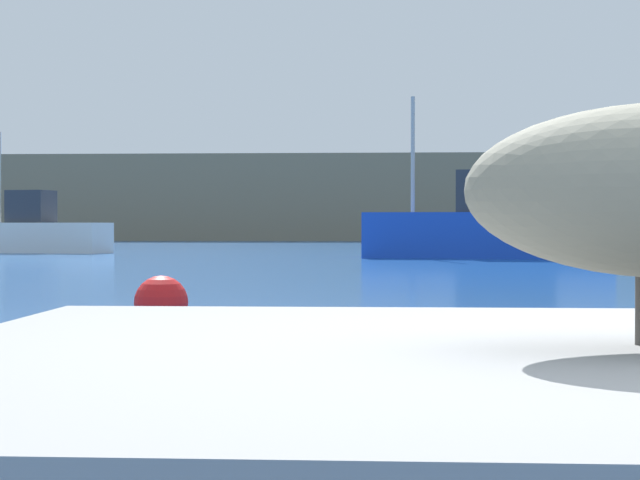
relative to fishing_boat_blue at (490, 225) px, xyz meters
The scene contains 4 objects.
hillside_backdrop 35.39m from the fishing_boat_blue, 93.43° to the left, with size 140.00×12.79×5.08m, color #7F755B.
fishing_boat_blue is the anchor object (origin of this frame).
fishing_boat_white 15.83m from the fishing_boat_blue, 163.53° to the left, with size 5.26×2.65×4.23m.
mooring_buoy 21.86m from the fishing_boat_blue, 104.23° to the right, with size 0.52×0.52×0.52m, color red.
Camera 1 is at (-1.16, -2.62, 1.02)m, focal length 58.57 mm.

